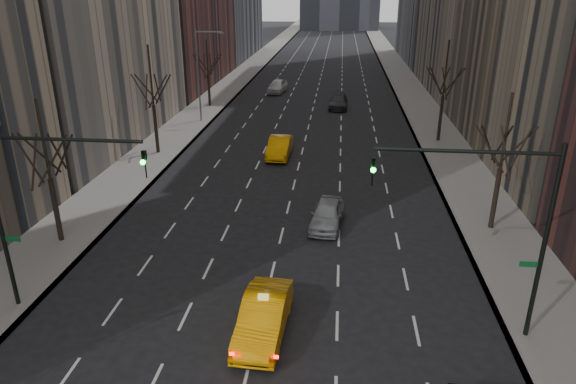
# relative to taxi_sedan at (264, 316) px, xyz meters

# --- Properties ---
(sidewalk_left) EXTENTS (4.50, 320.00, 0.15)m
(sidewalk_left) POSITION_rel_taxi_sedan_xyz_m (-12.53, 58.80, -0.74)
(sidewalk_left) COLOR slate
(sidewalk_left) RESTS_ON ground
(sidewalk_right) EXTENTS (4.50, 320.00, 0.15)m
(sidewalk_right) POSITION_rel_taxi_sedan_xyz_m (11.97, 58.80, -0.74)
(sidewalk_right) COLOR slate
(sidewalk_right) RESTS_ON ground
(tree_lw_b) EXTENTS (3.36, 3.50, 7.82)m
(tree_lw_b) POSITION_rel_taxi_sedan_xyz_m (-12.28, 6.80, 2.90)
(tree_lw_b) COLOR black
(tree_lw_b) RESTS_ON ground
(tree_lw_c) EXTENTS (3.36, 3.50, 8.74)m
(tree_lw_c) POSITION_rel_taxi_sedan_xyz_m (-12.28, 22.80, 3.22)
(tree_lw_c) COLOR black
(tree_lw_c) RESTS_ON ground
(tree_lw_d) EXTENTS (3.36, 3.50, 7.36)m
(tree_lw_d) POSITION_rel_taxi_sedan_xyz_m (-12.28, 40.80, 2.75)
(tree_lw_d) COLOR black
(tree_lw_d) RESTS_ON ground
(tree_rw_b) EXTENTS (3.36, 3.50, 7.82)m
(tree_rw_b) POSITION_rel_taxi_sedan_xyz_m (11.72, 10.80, 2.90)
(tree_rw_b) COLOR black
(tree_rw_b) RESTS_ON ground
(tree_rw_c) EXTENTS (3.36, 3.50, 8.74)m
(tree_rw_c) POSITION_rel_taxi_sedan_xyz_m (11.72, 28.80, 3.22)
(tree_rw_c) COLOR black
(tree_rw_c) RESTS_ON ground
(traffic_mast_left) EXTENTS (6.69, 0.39, 8.00)m
(traffic_mast_left) POSITION_rel_taxi_sedan_xyz_m (-9.39, 0.80, 4.67)
(traffic_mast_left) COLOR black
(traffic_mast_left) RESTS_ON ground
(traffic_mast_right) EXTENTS (6.69, 0.39, 8.00)m
(traffic_mast_right) POSITION_rel_taxi_sedan_xyz_m (8.82, 0.80, 4.67)
(traffic_mast_right) COLOR black
(traffic_mast_right) RESTS_ON ground
(streetlight_far) EXTENTS (2.83, 0.22, 9.00)m
(streetlight_far) POSITION_rel_taxi_sedan_xyz_m (-11.12, 33.80, 4.80)
(streetlight_far) COLOR slate
(streetlight_far) RESTS_ON ground
(taxi_sedan) EXTENTS (1.97, 5.02, 1.63)m
(taxi_sedan) POSITION_rel_taxi_sedan_xyz_m (0.00, 0.00, 0.00)
(taxi_sedan) COLOR #FFA305
(taxi_sedan) RESTS_ON ground
(silver_sedan_ahead) EXTENTS (2.20, 4.54, 1.50)m
(silver_sedan_ahead) POSITION_rel_taxi_sedan_xyz_m (2.24, 10.35, -0.07)
(silver_sedan_ahead) COLOR #9DA0A4
(silver_sedan_ahead) RESTS_ON ground
(far_taxi) EXTENTS (1.79, 4.93, 1.62)m
(far_taxi) POSITION_rel_taxi_sedan_xyz_m (-2.05, 23.12, -0.01)
(far_taxi) COLOR #F79C05
(far_taxi) RESTS_ON ground
(far_suv_grey) EXTENTS (2.30, 5.18, 1.48)m
(far_suv_grey) POSITION_rel_taxi_sedan_xyz_m (2.59, 41.57, -0.08)
(far_suv_grey) COLOR #2C2D31
(far_suv_grey) RESTS_ON ground
(far_car_white) EXTENTS (2.55, 5.14, 1.68)m
(far_car_white) POSITION_rel_taxi_sedan_xyz_m (-5.46, 49.96, 0.03)
(far_car_white) COLOR silver
(far_car_white) RESTS_ON ground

